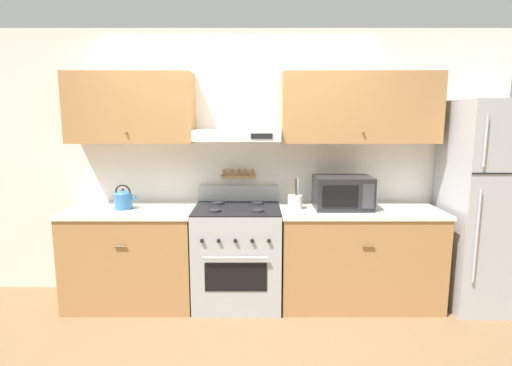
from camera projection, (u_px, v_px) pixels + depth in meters
ground_plane at (236, 319)px, 3.46m from camera, size 16.00×16.00×0.00m
wall_back at (244, 146)px, 3.85m from camera, size 5.20×0.46×2.55m
counter_left at (133, 256)px, 3.73m from camera, size 1.17×0.67×0.90m
counter_right at (357, 256)px, 3.73m from camera, size 1.46×0.67×0.90m
stove_range at (237, 255)px, 3.71m from camera, size 0.78×0.69×1.07m
refrigerator at (485, 205)px, 3.62m from camera, size 0.67×0.71×1.88m
tea_kettle at (123, 199)px, 3.63m from camera, size 0.20×0.16×0.23m
microwave at (342, 193)px, 3.64m from camera, size 0.51×0.37×0.30m
utensil_crock at (294, 202)px, 3.64m from camera, size 0.13×0.13×0.28m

